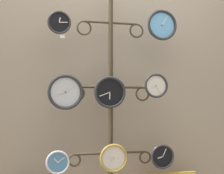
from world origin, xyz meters
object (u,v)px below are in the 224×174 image
at_px(display_stand, 111,125).
at_px(clock_middle_center, 110,92).
at_px(clock_top_left, 59,23).
at_px(clock_bottom_left, 58,162).
at_px(clock_top_right, 162,25).
at_px(clock_middle_left, 65,92).
at_px(clock_bottom_center, 114,158).
at_px(clock_middle_right, 156,86).
at_px(clock_bottom_right, 162,157).

xyz_separation_m(display_stand, clock_middle_center, (-0.03, -0.09, 0.29)).
xyz_separation_m(clock_top_left, clock_middle_center, (0.43, -0.00, -0.58)).
relative_size(clock_top_left, clock_bottom_left, 1.02).
bearing_deg(clock_bottom_left, clock_top_right, 0.12).
xyz_separation_m(display_stand, clock_middle_left, (-0.41, -0.10, 0.28)).
relative_size(clock_bottom_left, clock_bottom_center, 0.80).
xyz_separation_m(clock_top_right, clock_bottom_left, (-0.91, -0.00, -1.18)).
height_order(clock_middle_left, clock_middle_right, clock_middle_right).
distance_m(clock_middle_right, clock_bottom_right, 0.62).
height_order(clock_top_right, clock_middle_left, clock_top_right).
bearing_deg(clock_bottom_center, clock_middle_left, 178.76).
xyz_separation_m(display_stand, clock_bottom_right, (0.44, -0.10, -0.28)).
height_order(clock_middle_center, clock_bottom_left, clock_middle_center).
xyz_separation_m(display_stand, clock_bottom_center, (0.00, -0.11, -0.27)).
distance_m(clock_top_left, clock_middle_right, 1.00).
bearing_deg(clock_bottom_right, clock_top_left, 179.34).
bearing_deg(display_stand, clock_middle_center, -107.67).
bearing_deg(clock_top_right, clock_middle_left, 179.91).
height_order(clock_bottom_left, clock_bottom_center, clock_bottom_center).
distance_m(clock_top_right, clock_middle_center, 0.77).
xyz_separation_m(clock_middle_center, clock_bottom_center, (0.03, -0.02, -0.56)).
relative_size(clock_top_right, clock_bottom_left, 1.45).
bearing_deg(display_stand, clock_bottom_left, -167.53).
bearing_deg(clock_middle_center, clock_bottom_left, -177.94).
relative_size(clock_top_left, clock_bottom_right, 0.91).
xyz_separation_m(clock_middle_center, clock_middle_right, (0.42, 0.00, 0.06)).
height_order(clock_middle_left, clock_bottom_right, clock_middle_left).
xyz_separation_m(clock_bottom_center, clock_bottom_right, (0.44, 0.01, -0.01)).
bearing_deg(clock_bottom_center, clock_bottom_left, 179.31).
relative_size(clock_top_left, clock_bottom_center, 0.82).
bearing_deg(clock_middle_left, clock_middle_right, 0.98).
bearing_deg(clock_top_left, clock_middle_center, -0.11).
bearing_deg(clock_middle_right, clock_middle_center, -179.84).
distance_m(clock_middle_center, clock_bottom_left, 0.72).
distance_m(clock_top_right, clock_middle_right, 0.55).
bearing_deg(clock_bottom_left, display_stand, 12.47).
relative_size(clock_top_left, clock_middle_left, 0.67).
relative_size(clock_middle_right, clock_bottom_center, 0.91).
bearing_deg(clock_top_right, clock_bottom_right, 136.63).
bearing_deg(clock_top_left, display_stand, 10.59).
bearing_deg(display_stand, clock_bottom_center, -88.86).
height_order(display_stand, clock_bottom_left, display_stand).
relative_size(display_stand, clock_bottom_center, 8.39).
bearing_deg(clock_middle_right, display_stand, 167.68).
height_order(clock_top_right, clock_bottom_center, clock_top_right).
bearing_deg(clock_bottom_right, clock_bottom_center, -178.47).
relative_size(clock_middle_center, clock_bottom_right, 1.29).
bearing_deg(clock_top_right, clock_middle_center, 178.33).
bearing_deg(display_stand, clock_top_left, -169.41).
relative_size(clock_top_left, clock_middle_center, 0.71).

